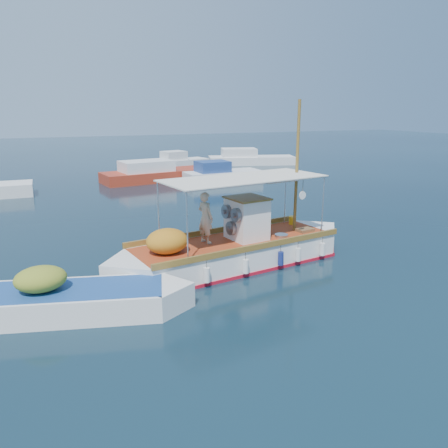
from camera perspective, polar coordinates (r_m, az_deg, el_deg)
name	(u,v)px	position (r m, az deg, el deg)	size (l,w,h in m)	color
ground	(242,265)	(15.69, 2.42, -5.35)	(160.00, 160.00, 0.00)	black
fishing_caique	(234,250)	(15.56, 1.28, -3.46)	(9.63, 3.60, 5.94)	white
dinghy	(72,302)	(12.68, -19.19, -9.63)	(6.30, 3.01, 1.59)	white
bg_boat_n	(160,174)	(34.51, -8.32, 6.47)	(9.81, 4.12, 1.80)	#A32F1B
bg_boat_ne	(221,175)	(33.55, -0.41, 6.39)	(5.94, 2.37, 1.80)	silver
bg_boat_e	(249,159)	(44.30, 3.25, 8.42)	(8.88, 4.95, 1.80)	silver
bg_boat_far_n	(179,163)	(41.76, -5.84, 7.98)	(5.45, 3.14, 1.80)	silver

